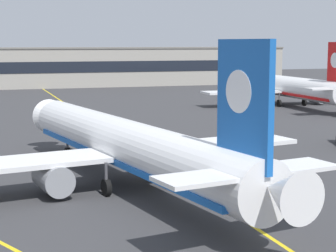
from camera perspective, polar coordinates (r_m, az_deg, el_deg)
ground_plane at (r=35.92m, az=9.47°, el=-10.67°), size 400.00×400.00×0.00m
taxiway_centreline at (r=63.28m, az=-2.94°, el=-2.40°), size 2.24×179.99×0.01m
airliner_foreground at (r=47.07m, az=-3.95°, el=-1.88°), size 32.33×41.27×11.65m
airliner_background at (r=111.00m, az=11.41°, el=3.68°), size 31.78×41.10×11.56m
safety_cone_by_nose_gear at (r=62.74m, az=-5.97°, el=-2.29°), size 0.44×0.44×0.55m
terminal_building at (r=156.77m, az=-12.82°, el=5.52°), size 136.91×12.40×10.27m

